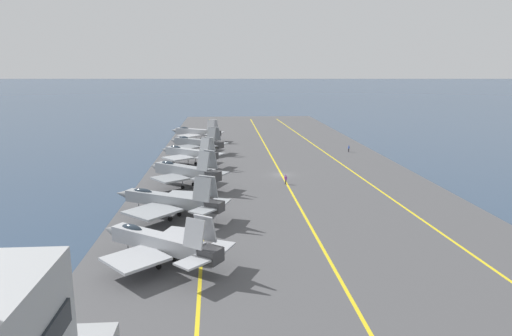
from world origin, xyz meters
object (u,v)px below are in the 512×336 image
parked_jet_second (169,200)px  crew_blue_vest (349,148)px  parked_jet_fourth (189,153)px  parked_jet_fifth (196,143)px  parked_jet_sixth (196,132)px  parked_jet_nearest (160,242)px  crew_purple_vest (286,179)px  parked_jet_third (184,171)px

parked_jet_second → crew_blue_vest: size_ratio=9.88×
parked_jet_fourth → parked_jet_fifth: size_ratio=0.94×
parked_jet_sixth → crew_blue_vest: parked_jet_sixth is taller
parked_jet_nearest → parked_jet_fourth: (49.58, 0.57, 0.33)m
parked_jet_second → crew_purple_vest: (17.36, -18.10, -1.56)m
parked_jet_fifth → crew_blue_vest: 37.07m
parked_jet_nearest → parked_jet_sixth: (83.18, 1.03, 0.17)m
parked_jet_sixth → crew_purple_vest: bearing=-160.1°
parked_jet_second → parked_jet_sixth: size_ratio=1.05×
parked_jet_sixth → crew_purple_vest: (-51.01, -18.44, -1.54)m
parked_jet_fourth → parked_jet_sixth: parked_jet_fourth is taller
parked_jet_fourth → parked_jet_sixth: size_ratio=0.91×
parked_jet_nearest → parked_jet_sixth: parked_jet_sixth is taller
parked_jet_fifth → parked_jet_sixth: parked_jet_fifth is taller
parked_jet_nearest → parked_jet_second: parked_jet_second is taller
parked_jet_fourth → crew_blue_vest: size_ratio=8.49×
parked_jet_sixth → crew_blue_vest: bearing=-118.3°
parked_jet_third → parked_jet_fifth: 33.63m
crew_purple_vest → parked_jet_fifth: bearing=27.7°
parked_jet_third → parked_jet_sixth: parked_jet_third is taller
parked_jet_nearest → crew_purple_vest: size_ratio=8.85×
parked_jet_second → parked_jet_third: size_ratio=1.13×
parked_jet_fifth → parked_jet_sixth: bearing=3.4°
parked_jet_second → parked_jet_fourth: bearing=-0.2°
parked_jet_third → parked_jet_sixth: 51.62m
parked_jet_third → parked_jet_fourth: (18.02, 0.44, -0.12)m
parked_jet_fifth → crew_blue_vest: (-2.47, -36.96, -1.40)m
parked_jet_nearest → crew_purple_vest: 36.60m
parked_jet_fourth → parked_jet_sixth: bearing=0.8°
parked_jet_sixth → crew_blue_vest: size_ratio=9.37×
parked_jet_second → parked_jet_sixth: (68.37, 0.33, -0.02)m
parked_jet_nearest → parked_jet_sixth: size_ratio=0.95×
parked_jet_second → crew_blue_vest: (47.91, -37.71, -1.56)m
parked_jet_second → parked_jet_fourth: parked_jet_second is taller
parked_jet_nearest → crew_purple_vest: bearing=-28.4°
parked_jet_fourth → crew_purple_vest: (-17.41, -17.98, -1.70)m
parked_jet_fifth → parked_jet_sixth: size_ratio=0.96×
parked_jet_nearest → crew_blue_vest: parked_jet_nearest is taller
parked_jet_fourth → crew_purple_vest: size_ratio=8.42×
parked_jet_fifth → parked_jet_second: bearing=179.2°
parked_jet_second → parked_jet_fifth: (50.39, -0.74, -0.16)m
parked_jet_second → parked_jet_fourth: 34.77m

